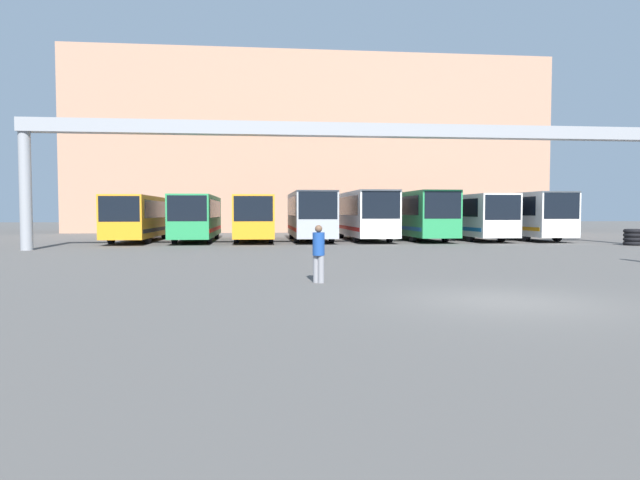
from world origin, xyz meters
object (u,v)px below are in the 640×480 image
Objects in this scene: bus_slot_7 at (520,213)px; pedestrian_near_center at (319,252)px; tire_stack at (633,237)px; bus_slot_3 at (310,213)px; bus_slot_1 at (197,215)px; bus_slot_5 at (415,213)px; bus_slot_4 at (364,213)px; bus_slot_0 at (140,216)px; bus_slot_6 at (468,214)px; bus_slot_2 at (254,215)px.

bus_slot_7 is 29.02m from pedestrian_near_center.
pedestrian_near_center is 1.54× the size of tire_stack.
pedestrian_near_center is (-1.86, -22.95, -1.02)m from bus_slot_3.
bus_slot_5 is (15.15, 0.69, 0.17)m from bus_slot_1.
bus_slot_4 is 7.12× the size of pedestrian_near_center.
bus_slot_3 is at bearing -177.97° from bus_slot_7.
bus_slot_0 is 15.16m from bus_slot_4.
bus_slot_1 is 0.93× the size of bus_slot_6.
bus_slot_4 reaches higher than bus_slot_7.
bus_slot_1 is 0.96× the size of bus_slot_7.
bus_slot_2 reaches higher than bus_slot_0.
bus_slot_2 is 0.85× the size of bus_slot_5.
bus_slot_3 is at bearing -176.42° from bus_slot_6.
bus_slot_5 is 7.59m from bus_slot_7.
bus_slot_2 is at bearing -177.57° from bus_slot_6.
bus_slot_1 is at bearing -177.40° from bus_slot_5.
tire_stack is (18.33, -7.38, -1.39)m from bus_slot_3.
bus_slot_3 is 11.39m from bus_slot_6.
bus_slot_0 is 3.79m from bus_slot_1.
tire_stack is at bearing -68.11° from bus_slot_7.
tire_stack is (29.70, -7.88, -1.23)m from bus_slot_0.
bus_slot_5 is at bearing 176.67° from bus_slot_7.
bus_slot_4 is 0.93× the size of bus_slot_5.
pedestrian_near_center is at bearing -142.37° from tire_stack.
bus_slot_3 is (11.37, -0.50, 0.16)m from bus_slot_0.
bus_slot_7 is at bearing -2.64° from bus_slot_6.
bus_slot_3 is at bearing -59.99° from pedestrian_near_center.
bus_slot_0 is at bearing 176.82° from bus_slot_1.
bus_slot_2 is 23.11m from pedestrian_near_center.
bus_slot_4 is 24.19m from pedestrian_near_center.
bus_slot_3 is (7.58, -0.29, 0.13)m from bus_slot_1.
bus_slot_7 is at bearing 111.89° from tire_stack.
bus_slot_3 reaches higher than pedestrian_near_center.
bus_slot_2 is at bearing -3.25° from bus_slot_0.
bus_slot_6 is at bearing 1.28° from bus_slot_1.
bus_slot_4 reaches higher than pedestrian_near_center.
bus_slot_5 is 1.05× the size of bus_slot_6.
bus_slot_1 reaches higher than bus_slot_2.
bus_slot_7 is (22.73, 0.25, 0.13)m from bus_slot_1.
bus_slot_1 reaches higher than tire_stack.
bus_slot_4 is 1.00× the size of bus_slot_7.
bus_slot_2 is at bearing 178.95° from bus_slot_3.
bus_slot_7 is at bearing 0.62° from bus_slot_1.
bus_slot_6 is 1.03× the size of bus_slot_7.
bus_slot_7 is at bearing 0.08° from bus_slot_0.
tire_stack is (3.18, -7.91, -1.39)m from bus_slot_7.
bus_slot_6 is at bearing 2.43° from bus_slot_2.
bus_slot_1 is at bearing 177.82° from bus_slot_3.
bus_slot_3 is 7.64m from bus_slot_5.
bus_slot_1 is 1.04× the size of bus_slot_2.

